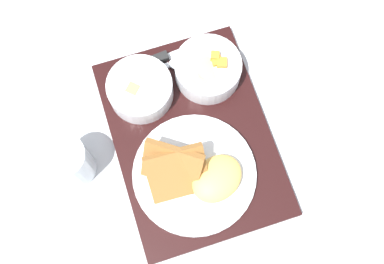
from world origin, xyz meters
TOP-DOWN VIEW (x-y plane):
  - ground_plane at (0.00, 0.00)m, footprint 4.00×4.00m
  - serving_tray at (0.00, 0.00)m, footprint 0.42×0.33m
  - bowl_salad at (-0.12, 0.05)m, footprint 0.12×0.12m
  - bowl_soup at (-0.10, -0.08)m, footprint 0.12×0.12m
  - plate_main at (0.07, -0.01)m, footprint 0.22×0.22m
  - knife at (-0.16, -0.03)m, footprint 0.05×0.16m
  - spoon at (-0.15, -0.03)m, footprint 0.04×0.16m
  - glass_water at (0.01, -0.22)m, footprint 0.08×0.08m

SIDE VIEW (x-z plane):
  - ground_plane at x=0.00m, z-range 0.00..0.00m
  - serving_tray at x=0.00m, z-range 0.00..0.02m
  - spoon at x=-0.15m, z-range 0.02..0.03m
  - knife at x=-0.16m, z-range 0.02..0.03m
  - plate_main at x=0.07m, z-range -0.01..0.08m
  - bowl_soup at x=-0.10m, z-range 0.02..0.07m
  - bowl_salad at x=-0.12m, z-range 0.01..0.08m
  - glass_water at x=0.01m, z-range -0.01..0.10m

